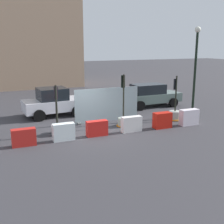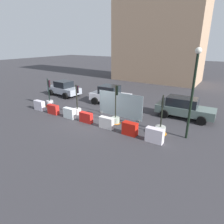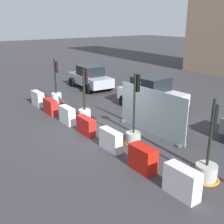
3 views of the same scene
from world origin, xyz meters
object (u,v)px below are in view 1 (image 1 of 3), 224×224
object	(u,v)px
traffic_light_2	(123,118)
car_white_van	(54,102)
construction_barrier_4	(131,124)
traffic_light_1	(57,125)
construction_barrier_2	(64,132)
street_lamp_post	(196,62)
construction_barrier_6	(189,117)
traffic_light_3	(175,114)
construction_barrier_3	(97,128)
car_grey_saloon	(150,95)
construction_barrier_5	(162,120)
construction_barrier_1	(24,137)

from	to	relation	value
traffic_light_2	car_white_van	distance (m)	4.99
construction_barrier_4	traffic_light_1	bearing A→B (deg)	163.97
construction_barrier_2	street_lamp_post	distance (m)	9.32
traffic_light_2	construction_barrier_6	world-z (taller)	traffic_light_2
traffic_light_3	construction_barrier_2	size ratio (longest dim) A/B	2.59
traffic_light_3	traffic_light_2	bearing A→B (deg)	-179.68
traffic_light_2	street_lamp_post	bearing A→B (deg)	4.26
traffic_light_2	car_white_van	size ratio (longest dim) A/B	0.73
construction_barrier_3	car_grey_saloon	distance (m)	7.77
traffic_light_1	traffic_light_2	bearing A→B (deg)	1.05
traffic_light_3	construction_barrier_5	xyz separation A→B (m)	(-1.65, -1.18, 0.05)
traffic_light_3	car_white_van	xyz separation A→B (m)	(-6.51, 3.91, 0.50)
construction_barrier_2	street_lamp_post	bearing A→B (deg)	9.69
traffic_light_2	construction_barrier_5	bearing A→B (deg)	-32.57
construction_barrier_3	street_lamp_post	world-z (taller)	street_lamp_post
traffic_light_3	construction_barrier_6	size ratio (longest dim) A/B	2.46
construction_barrier_1	construction_barrier_4	size ratio (longest dim) A/B	0.98
street_lamp_post	car_grey_saloon	bearing A→B (deg)	106.81
traffic_light_2	construction_barrier_2	size ratio (longest dim) A/B	2.80
traffic_light_2	construction_barrier_1	world-z (taller)	traffic_light_2
street_lamp_post	traffic_light_3	bearing A→B (deg)	-167.35
construction_barrier_6	car_white_van	world-z (taller)	car_white_van
construction_barrier_2	car_grey_saloon	world-z (taller)	car_grey_saloon
construction_barrier_3	traffic_light_3	bearing A→B (deg)	11.42
construction_barrier_5	car_grey_saloon	size ratio (longest dim) A/B	0.22
construction_barrier_6	car_grey_saloon	bearing A→B (deg)	84.90
street_lamp_post	construction_barrier_5	bearing A→B (deg)	-154.68
traffic_light_3	construction_barrier_2	bearing A→B (deg)	-170.98
traffic_light_2	construction_barrier_3	size ratio (longest dim) A/B	2.70
traffic_light_2	car_grey_saloon	distance (m)	5.59
construction_barrier_3	car_grey_saloon	bearing A→B (deg)	39.87
car_grey_saloon	traffic_light_3	bearing A→B (deg)	-97.82
traffic_light_3	construction_barrier_1	bearing A→B (deg)	-172.56
car_grey_saloon	construction_barrier_1	bearing A→B (deg)	-151.99
construction_barrier_5	construction_barrier_3	bearing A→B (deg)	178.77
construction_barrier_1	construction_barrier_3	distance (m)	3.53
construction_barrier_2	construction_barrier_6	distance (m)	7.19
traffic_light_2	car_grey_saloon	world-z (taller)	traffic_light_2
street_lamp_post	construction_barrier_2	bearing A→B (deg)	-170.31
construction_barrier_4	traffic_light_2	bearing A→B (deg)	87.13
construction_barrier_5	car_grey_saloon	distance (m)	5.52
construction_barrier_3	traffic_light_1	bearing A→B (deg)	150.26
construction_barrier_3	street_lamp_post	xyz separation A→B (m)	(7.01, 1.45, 3.00)
construction_barrier_2	car_grey_saloon	size ratio (longest dim) A/B	0.23
traffic_light_3	construction_barrier_3	xyz separation A→B (m)	(-5.42, -1.09, 0.01)
construction_barrier_6	construction_barrier_3	bearing A→B (deg)	178.35
traffic_light_1	car_white_van	size ratio (longest dim) A/B	0.64
construction_barrier_3	street_lamp_post	bearing A→B (deg)	11.70
traffic_light_2	traffic_light_3	distance (m)	3.46
car_grey_saloon	construction_barrier_2	bearing A→B (deg)	-146.79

